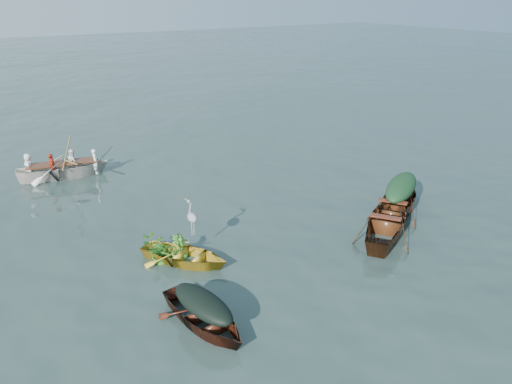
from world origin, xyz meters
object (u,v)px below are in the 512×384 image
Objects in this scene: dark_covered_boat at (204,325)px; heron at (193,223)px; rowed_boat at (65,177)px; green_tarp_boat at (398,211)px; open_wooden_boat at (387,232)px; yellow_dinghy at (185,262)px.

dark_covered_boat is 3.16m from heron.
rowed_boat reaches higher than dark_covered_boat.
heron is at bearing 49.58° from green_tarp_boat.
dark_covered_boat is 0.72× the size of rowed_boat.
green_tarp_boat is 11.50m from rowed_boat.
green_tarp_boat is 0.96× the size of open_wooden_boat.
yellow_dinghy is 0.63× the size of green_tarp_boat.
dark_covered_boat is at bearing -141.42° from yellow_dinghy.
yellow_dinghy is at bearing 53.10° from green_tarp_boat.
open_wooden_boat reaches higher than dark_covered_boat.
dark_covered_boat is 0.67× the size of open_wooden_boat.
yellow_dinghy is 1.00m from heron.
dark_covered_boat is 7.71m from green_tarp_boat.
open_wooden_boat is at bearing 0.88° from dark_covered_boat.
yellow_dinghy is 3.06× the size of heron.
green_tarp_boat is at bearing -92.82° from open_wooden_boat.
yellow_dinghy is at bearing 40.60° from open_wooden_boat.
heron is (-6.33, 1.05, 0.83)m from green_tarp_boat.
open_wooden_boat is (5.41, -1.51, 0.00)m from yellow_dinghy.
rowed_boat is 4.72× the size of heron.
dark_covered_boat is at bearing -167.39° from rowed_boat.
dark_covered_boat is (-0.75, -2.46, 0.00)m from yellow_dinghy.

